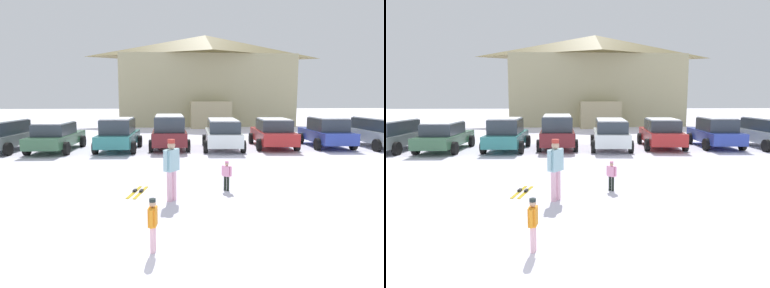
# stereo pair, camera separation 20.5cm
# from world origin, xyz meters

# --- Properties ---
(ski_lodge) EXTENTS (17.21, 10.14, 8.99)m
(ski_lodge) POSITION_xyz_m (4.26, 31.65, 4.55)
(ski_lodge) COLOR tan
(ski_lodge) RESTS_ON ground
(parked_grey_wagon) EXTENTS (2.49, 4.35, 1.61)m
(parked_grey_wagon) POSITION_xyz_m (-8.16, 14.13, 0.87)
(parked_grey_wagon) COLOR gray
(parked_grey_wagon) RESTS_ON ground
(parked_green_coupe) EXTENTS (2.23, 4.60, 1.51)m
(parked_green_coupe) POSITION_xyz_m (-5.41, 14.12, 0.77)
(parked_green_coupe) COLOR #386445
(parked_green_coupe) RESTS_ON ground
(parked_teal_hatchback) EXTENTS (2.23, 4.14, 1.70)m
(parked_teal_hatchback) POSITION_xyz_m (-2.21, 14.08, 0.85)
(parked_teal_hatchback) COLOR teal
(parked_teal_hatchback) RESTS_ON ground
(parked_maroon_van) EXTENTS (2.10, 4.38, 1.81)m
(parked_maroon_van) POSITION_xyz_m (0.44, 14.71, 0.96)
(parked_maroon_van) COLOR maroon
(parked_maroon_van) RESTS_ON ground
(parked_white_suv) EXTENTS (2.36, 4.37, 1.61)m
(parked_white_suv) POSITION_xyz_m (3.28, 14.13, 0.87)
(parked_white_suv) COLOR white
(parked_white_suv) RESTS_ON ground
(parked_red_sedan) EXTENTS (2.49, 4.67, 1.61)m
(parked_red_sedan) POSITION_xyz_m (6.19, 14.62, 0.82)
(parked_red_sedan) COLOR #AF2626
(parked_red_sedan) RESTS_ON ground
(parked_blue_hatchback) EXTENTS (2.28, 4.28, 1.67)m
(parked_blue_hatchback) POSITION_xyz_m (9.23, 14.56, 0.84)
(parked_blue_hatchback) COLOR #2B3FA6
(parked_blue_hatchback) RESTS_ON ground
(parked_silver_wagon) EXTENTS (2.27, 4.62, 1.64)m
(parked_silver_wagon) POSITION_xyz_m (12.08, 14.09, 0.89)
(parked_silver_wagon) COLOR #B6C1C6
(parked_silver_wagon) RESTS_ON ground
(skier_child_in_orange_jacket) EXTENTS (0.17, 0.36, 0.99)m
(skier_child_in_orange_jacket) POSITION_xyz_m (0.06, 2.00, 0.56)
(skier_child_in_orange_jacket) COLOR beige
(skier_child_in_orange_jacket) RESTS_ON ground
(skier_child_in_pink_snowsuit) EXTENTS (0.28, 0.23, 0.89)m
(skier_child_in_pink_snowsuit) POSITION_xyz_m (2.08, 5.94, 0.50)
(skier_child_in_pink_snowsuit) COLOR black
(skier_child_in_pink_snowsuit) RESTS_ON ground
(skier_adult_in_blue_parka) EXTENTS (0.44, 0.51, 1.67)m
(skier_adult_in_blue_parka) POSITION_xyz_m (0.43, 5.07, 0.94)
(skier_adult_in_blue_parka) COLOR #E8AFC5
(skier_adult_in_blue_parka) RESTS_ON ground
(pair_of_skis) EXTENTS (0.56, 1.35, 0.08)m
(pair_of_skis) POSITION_xyz_m (-0.55, 5.92, 0.02)
(pair_of_skis) COLOR gold
(pair_of_skis) RESTS_ON ground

